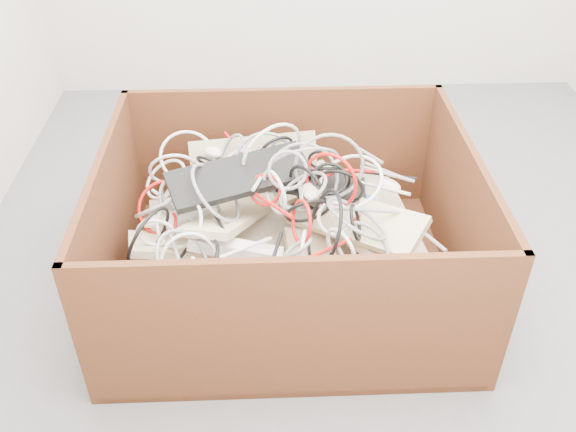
{
  "coord_description": "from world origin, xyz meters",
  "views": [
    {
      "loc": [
        -0.32,
        -1.94,
        1.61
      ],
      "look_at": [
        -0.25,
        -0.19,
        0.3
      ],
      "focal_mm": 39.11,
      "sensor_mm": 36.0,
      "label": 1
    }
  ],
  "objects_px": {
    "vga_plug": "(366,200)",
    "cardboard_box": "(283,255)",
    "power_strip_left": "(199,204)",
    "power_strip_right": "(236,249)"
  },
  "relations": [
    {
      "from": "cardboard_box",
      "to": "vga_plug",
      "type": "xyz_separation_m",
      "value": [
        0.29,
        0.05,
        0.2
      ]
    },
    {
      "from": "cardboard_box",
      "to": "power_strip_right",
      "type": "bearing_deg",
      "value": -132.23
    },
    {
      "from": "vga_plug",
      "to": "cardboard_box",
      "type": "bearing_deg",
      "value": -152.16
    },
    {
      "from": "cardboard_box",
      "to": "vga_plug",
      "type": "distance_m",
      "value": 0.36
    },
    {
      "from": "power_strip_left",
      "to": "vga_plug",
      "type": "xyz_separation_m",
      "value": [
        0.58,
        0.02,
        -0.01
      ]
    },
    {
      "from": "cardboard_box",
      "to": "power_strip_left",
      "type": "height_order",
      "value": "cardboard_box"
    },
    {
      "from": "cardboard_box",
      "to": "power_strip_left",
      "type": "distance_m",
      "value": 0.36
    },
    {
      "from": "power_strip_left",
      "to": "vga_plug",
      "type": "bearing_deg",
      "value": -35.8
    },
    {
      "from": "cardboard_box",
      "to": "power_strip_right",
      "type": "relative_size",
      "value": 4.1
    },
    {
      "from": "power_strip_right",
      "to": "vga_plug",
      "type": "bearing_deg",
      "value": 32.54
    }
  ]
}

